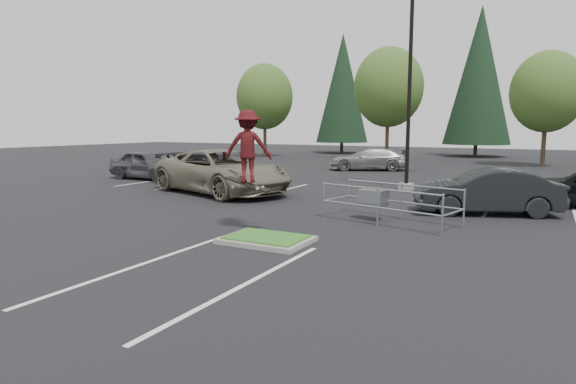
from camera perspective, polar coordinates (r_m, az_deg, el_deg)
The scene contains 16 objects.
ground at distance 12.42m, azimuth -2.57°, elevation -5.96°, with size 120.00×120.00×0.00m, color black.
grass_median at distance 12.41m, azimuth -2.57°, elevation -5.62°, with size 2.20×1.60×0.16m.
stall_lines at distance 18.28m, azimuth 3.45°, elevation -1.51°, with size 22.62×17.60×0.01m.
light_pole at distance 23.13m, azimuth 14.19°, elevation 11.54°, with size 0.70×0.60×10.12m.
decid_a at distance 47.16m, azimuth -2.77°, elevation 10.97°, with size 5.44×5.44×8.91m.
decid_b at distance 42.79m, azimuth 11.81°, elevation 11.76°, with size 5.89×5.89×9.64m.
decid_c at distance 40.26m, azimuth 28.35°, elevation 10.14°, with size 5.12×5.12×8.38m.
conif_a at distance 54.42m, azimuth 6.48°, elevation 12.10°, with size 5.72×5.72×13.00m.
conif_b at distance 51.47m, azimuth 21.71°, elevation 12.70°, with size 6.38×6.38×14.50m.
cart_corral at distance 15.35m, azimuth 10.52°, elevation -0.66°, with size 4.34×2.44×1.17m.
skateboarder at distance 13.56m, azimuth -4.84°, elevation 5.34°, with size 1.51×1.24×2.28m.
car_l_tan at distance 21.59m, azimuth -7.93°, elevation 2.44°, with size 3.22×6.98×1.94m, color #7A735D.
car_l_black at distance 23.96m, azimuth -8.78°, elevation 2.60°, with size 2.32×5.70×1.65m, color black.
car_l_grey at distance 28.17m, azimuth -16.28°, elevation 3.13°, with size 1.93×4.80×1.64m, color #414247.
car_r_charc at distance 17.58m, azimuth 22.47°, elevation 0.06°, with size 1.63×4.66×1.54m, color black.
car_far_silver at distance 33.10m, azimuth 9.70°, elevation 3.88°, with size 2.13×5.25×1.52m, color gray.
Camera 1 is at (6.18, -10.36, 2.95)m, focal length 30.00 mm.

